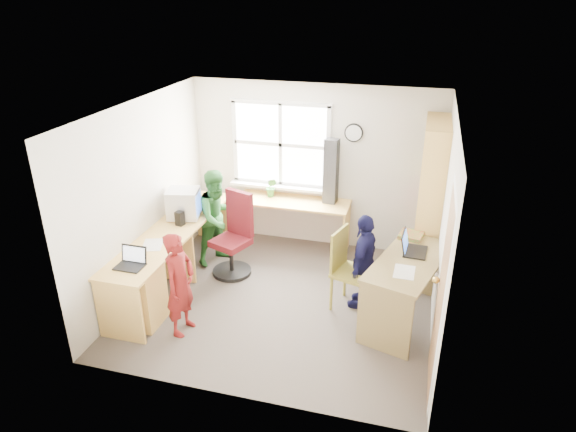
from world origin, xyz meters
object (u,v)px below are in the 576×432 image
object	(u,v)px
laptop_right	(411,247)
person_red	(180,284)
cd_tower	(331,171)
person_green	(218,217)
right_desk	(408,277)
laptop_left	(131,261)
swivel_chair	(235,239)
bookshelf	(429,204)
potted_plant	(271,187)
l_desk	(174,266)
person_navy	(364,261)
wooden_chair	(347,266)
crt_monitor	(184,204)

from	to	relation	value
laptop_right	person_red	size ratio (longest dim) A/B	0.30
cd_tower	person_green	world-z (taller)	cd_tower
right_desk	laptop_left	world-z (taller)	laptop_left
swivel_chair	laptop_right	xyz separation A→B (m)	(2.30, -0.34, 0.37)
bookshelf	potted_plant	xyz separation A→B (m)	(-2.24, 0.31, -0.11)
l_desk	person_navy	size ratio (longest dim) A/B	2.45
wooden_chair	potted_plant	distance (m)	1.98
l_desk	laptop_left	xyz separation A→B (m)	(-0.20, -0.57, 0.34)
potted_plant	laptop_left	bearing A→B (deg)	-111.21
l_desk	potted_plant	bearing A→B (deg)	68.10
laptop_left	person_navy	distance (m)	2.68
wooden_chair	laptop_left	xyz separation A→B (m)	(-2.28, -0.96, 0.26)
swivel_chair	person_green	world-z (taller)	person_green
potted_plant	bookshelf	bearing A→B (deg)	-7.90
laptop_right	cd_tower	distance (m)	1.83
bookshelf	l_desk	bearing A→B (deg)	-153.57
right_desk	potted_plant	distance (m)	2.58
potted_plant	laptop_right	bearing A→B (deg)	-32.21
person_green	l_desk	bearing A→B (deg)	-158.08
crt_monitor	bookshelf	bearing A→B (deg)	0.14
cd_tower	laptop_right	bearing A→B (deg)	-41.35
cd_tower	person_navy	xyz separation A→B (m)	(0.68, -1.34, -0.61)
person_navy	l_desk	bearing A→B (deg)	-68.18
potted_plant	person_navy	distance (m)	2.06
l_desk	person_green	xyz separation A→B (m)	(0.17, 1.04, 0.22)
person_green	person_navy	world-z (taller)	person_green
l_desk	right_desk	size ratio (longest dim) A/B	1.95
person_red	person_navy	size ratio (longest dim) A/B	1.01
swivel_chair	person_red	distance (m)	1.42
l_desk	bookshelf	size ratio (longest dim) A/B	1.40
l_desk	laptop_right	xyz separation A→B (m)	(2.79, 0.47, 0.40)
laptop_right	cd_tower	size ratio (longest dim) A/B	0.39
swivel_chair	laptop_left	world-z (taller)	swivel_chair
person_green	person_navy	distance (m)	2.17
wooden_chair	crt_monitor	world-z (taller)	crt_monitor
potted_plant	person_green	xyz separation A→B (m)	(-0.55, -0.74, -0.22)
wooden_chair	laptop_right	distance (m)	0.78
person_green	person_navy	xyz separation A→B (m)	(2.10, -0.58, -0.08)
laptop_right	person_red	xyz separation A→B (m)	(-2.41, -1.07, -0.25)
wooden_chair	person_green	size ratio (longest dim) A/B	0.74
swivel_chair	wooden_chair	distance (m)	1.65
potted_plant	person_green	bearing A→B (deg)	-126.45
crt_monitor	person_navy	distance (m)	2.50
right_desk	laptop_left	xyz separation A→B (m)	(-2.99, -0.85, 0.22)
l_desk	bookshelf	bearing A→B (deg)	26.43
bookshelf	person_green	world-z (taller)	bookshelf
crt_monitor	laptop_left	size ratio (longest dim) A/B	1.53
bookshelf	laptop_left	xyz separation A→B (m)	(-3.16, -2.04, -0.20)
l_desk	wooden_chair	world-z (taller)	wooden_chair
right_desk	wooden_chair	size ratio (longest dim) A/B	1.51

